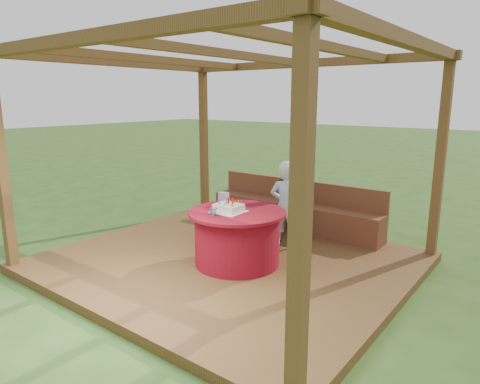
# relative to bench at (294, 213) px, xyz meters

# --- Properties ---
(ground) EXTENTS (60.00, 60.00, 0.00)m
(ground) POSITION_rel_bench_xyz_m (0.00, -1.72, -0.38)
(ground) COLOR #294C19
(ground) RESTS_ON ground
(deck) EXTENTS (4.50, 4.00, 0.12)m
(deck) POSITION_rel_bench_xyz_m (0.00, -1.72, -0.32)
(deck) COLOR brown
(deck) RESTS_ON ground
(pergola) EXTENTS (4.50, 4.00, 2.72)m
(pergola) POSITION_rel_bench_xyz_m (0.00, -1.72, 2.02)
(pergola) COLOR brown
(pergola) RESTS_ON deck
(bench) EXTENTS (3.00, 0.42, 0.80)m
(bench) POSITION_rel_bench_xyz_m (0.00, 0.00, 0.00)
(bench) COLOR brown
(bench) RESTS_ON deck
(table) EXTENTS (1.26, 1.26, 0.71)m
(table) POSITION_rel_bench_xyz_m (0.20, -1.79, 0.10)
(table) COLOR maroon
(table) RESTS_ON deck
(chair) EXTENTS (0.52, 0.52, 0.88)m
(chair) POSITION_rel_bench_xyz_m (0.09, -0.45, 0.23)
(chair) COLOR #321B10
(chair) RESTS_ON deck
(elderly_woman) EXTENTS (0.53, 0.45, 1.27)m
(elderly_woman) POSITION_rel_bench_xyz_m (0.35, -0.85, 0.38)
(elderly_woman) COLOR #9CCDE7
(elderly_woman) RESTS_ON deck
(birthday_cake) EXTENTS (0.38, 0.38, 0.17)m
(birthday_cake) POSITION_rel_bench_xyz_m (0.14, -1.89, 0.50)
(birthday_cake) COLOR white
(birthday_cake) RESTS_ON table
(gift_bag) EXTENTS (0.14, 0.10, 0.18)m
(gift_bag) POSITION_rel_bench_xyz_m (-0.12, -1.67, 0.54)
(gift_bag) COLOR #C47FAF
(gift_bag) RESTS_ON table
(drinking_glass) EXTENTS (0.11, 0.11, 0.09)m
(drinking_glass) POSITION_rel_bench_xyz_m (0.10, -2.14, 0.50)
(drinking_glass) COLOR white
(drinking_glass) RESTS_ON table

